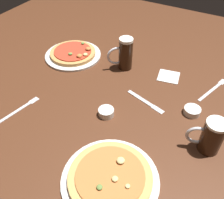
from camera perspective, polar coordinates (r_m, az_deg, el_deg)
ground_plane at (r=1.15m, az=0.00°, el=-1.28°), size 2.40×2.40×0.03m
pizza_plate_near at (r=0.88m, az=-0.41°, el=-17.61°), size 0.34×0.34×0.05m
pizza_plate_far at (r=1.46m, az=-8.93°, el=10.37°), size 0.32×0.32×0.05m
beer_mug_dark at (r=1.31m, az=2.90°, el=10.41°), size 0.12×0.11×0.17m
beer_mug_amber at (r=0.98m, az=21.81°, el=-7.85°), size 0.13×0.08×0.14m
ramekin_sauce at (r=1.08m, az=-1.35°, el=-2.94°), size 0.07×0.07×0.03m
ramekin_butter at (r=1.14m, az=17.94°, el=-2.51°), size 0.07×0.07×0.03m
napkin_folded at (r=1.32m, az=12.90°, el=5.24°), size 0.12×0.12×0.01m
fork_left at (r=1.31m, az=22.24°, el=2.23°), size 0.09×0.23×0.01m
knife_right at (r=1.15m, az=7.70°, el=-0.42°), size 0.20×0.08×0.01m
fork_spare at (r=1.18m, az=-20.34°, el=-1.98°), size 0.06×0.20×0.01m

